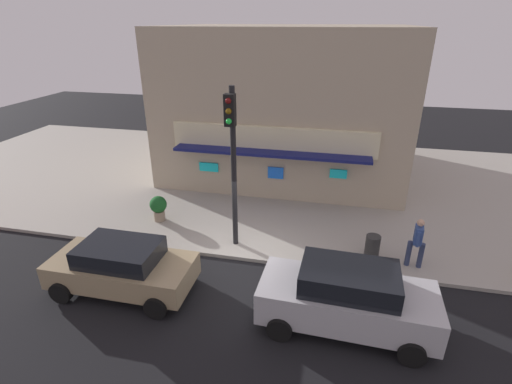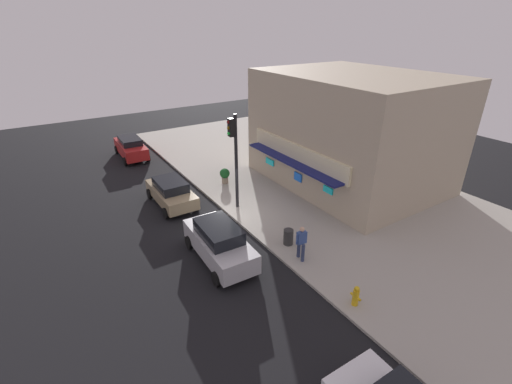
{
  "view_description": "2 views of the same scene",
  "coord_description": "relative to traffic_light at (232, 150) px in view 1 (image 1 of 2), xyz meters",
  "views": [
    {
      "loc": [
        2.78,
        -10.22,
        7.3
      ],
      "look_at": [
        -0.0,
        2.38,
        1.45
      ],
      "focal_mm": 26.77,
      "sensor_mm": 36.0,
      "label": 1
    },
    {
      "loc": [
        15.42,
        -8.03,
        9.84
      ],
      "look_at": [
        0.75,
        1.38,
        1.39
      ],
      "focal_mm": 24.82,
      "sensor_mm": 36.0,
      "label": 2
    }
  ],
  "objects": [
    {
      "name": "ground_plane",
      "position": [
        0.4,
        -0.73,
        -3.58
      ],
      "size": [
        54.97,
        54.97,
        0.0
      ],
      "primitive_type": "plane",
      "color": "black"
    },
    {
      "name": "sidewalk",
      "position": [
        0.4,
        6.16,
        -3.52
      ],
      "size": [
        36.65,
        13.78,
        0.13
      ],
      "primitive_type": "cube",
      "color": "#A39E93",
      "rests_on": "ground_plane"
    },
    {
      "name": "corner_building",
      "position": [
        0.56,
        8.19,
        0.01
      ],
      "size": [
        11.14,
        9.37,
        6.93
      ],
      "color": "tan",
      "rests_on": "sidewalk"
    },
    {
      "name": "traffic_light",
      "position": [
        0.0,
        0.0,
        0.0
      ],
      "size": [
        0.32,
        0.58,
        5.41
      ],
      "color": "black",
      "rests_on": "sidewalk"
    },
    {
      "name": "trash_can",
      "position": [
        4.61,
        0.27,
        -3.07
      ],
      "size": [
        0.47,
        0.47,
        0.77
      ],
      "primitive_type": "cylinder",
      "color": "#2D2D2D",
      "rests_on": "sidewalk"
    },
    {
      "name": "pedestrian",
      "position": [
        5.87,
        0.0,
        -2.54
      ],
      "size": [
        0.54,
        0.57,
        1.67
      ],
      "color": "navy",
      "rests_on": "sidewalk"
    },
    {
      "name": "potted_plant_by_doorway",
      "position": [
        -3.34,
        1.08,
        -2.87
      ],
      "size": [
        0.65,
        0.65,
        1.01
      ],
      "color": "gray",
      "rests_on": "sidewalk"
    },
    {
      "name": "parked_car_silver",
      "position": [
        3.77,
        -3.0,
        -2.67
      ],
      "size": [
        4.46,
        2.1,
        1.79
      ],
      "color": "#B7B7BC",
      "rests_on": "ground_plane"
    },
    {
      "name": "parked_car_tan",
      "position": [
        -2.58,
        -2.88,
        -2.78
      ],
      "size": [
        4.12,
        2.01,
        1.54
      ],
      "color": "#9E8966",
      "rests_on": "ground_plane"
    }
  ]
}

